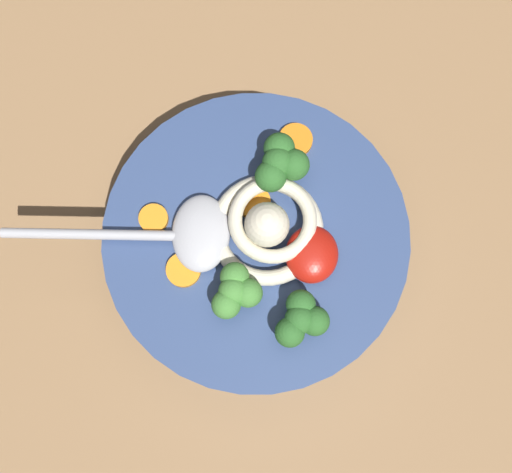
% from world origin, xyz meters
% --- Properties ---
extents(table_slab, '(1.27, 1.27, 0.03)m').
position_xyz_m(table_slab, '(0.00, 0.00, 0.01)').
color(table_slab, '#936D47').
rests_on(table_slab, ground).
extents(soup_bowl, '(0.24, 0.24, 0.07)m').
position_xyz_m(soup_bowl, '(0.01, 0.03, 0.06)').
color(soup_bowl, '#334775').
rests_on(soup_bowl, table_slab).
extents(noodle_pile, '(0.10, 0.09, 0.04)m').
position_xyz_m(noodle_pile, '(0.02, 0.02, 0.11)').
color(noodle_pile, beige).
rests_on(noodle_pile, soup_bowl).
extents(soup_spoon, '(0.06, 0.17, 0.02)m').
position_xyz_m(soup_spoon, '(0.01, 0.09, 0.10)').
color(soup_spoon, '#B7B7BC').
rests_on(soup_spoon, soup_bowl).
extents(chili_sauce_dollop, '(0.04, 0.04, 0.02)m').
position_xyz_m(chili_sauce_dollop, '(-0.00, -0.01, 0.10)').
color(chili_sauce_dollop, '#B2190F').
rests_on(chili_sauce_dollop, soup_bowl).
extents(broccoli_floret_left, '(0.04, 0.04, 0.03)m').
position_xyz_m(broccoli_floret_left, '(-0.03, 0.04, 0.11)').
color(broccoli_floret_left, '#7A9E60').
rests_on(broccoli_floret_left, soup_bowl).
extents(broccoli_floret_far, '(0.05, 0.04, 0.04)m').
position_xyz_m(broccoli_floret_far, '(0.06, 0.02, 0.12)').
color(broccoli_floret_far, '#7A9E60').
rests_on(broccoli_floret_far, soup_bowl).
extents(broccoli_floret_rear, '(0.04, 0.04, 0.03)m').
position_xyz_m(broccoli_floret_rear, '(-0.05, -0.01, 0.11)').
color(broccoli_floret_rear, '#7A9E60').
rests_on(broccoli_floret_rear, soup_bowl).
extents(carrot_slice_right, '(0.03, 0.03, 0.01)m').
position_xyz_m(carrot_slice_right, '(0.04, 0.04, 0.10)').
color(carrot_slice_right, orange).
rests_on(carrot_slice_right, soup_bowl).
extents(carrot_slice_center, '(0.02, 0.02, 0.01)m').
position_xyz_m(carrot_slice_center, '(0.02, 0.11, 0.10)').
color(carrot_slice_center, orange).
rests_on(carrot_slice_center, soup_bowl).
extents(carrot_slice_front, '(0.03, 0.03, 0.01)m').
position_xyz_m(carrot_slice_front, '(0.09, 0.01, 0.10)').
color(carrot_slice_front, orange).
rests_on(carrot_slice_front, soup_bowl).
extents(carrot_slice_beside_chili, '(0.03, 0.03, 0.00)m').
position_xyz_m(carrot_slice_beside_chili, '(-0.02, 0.08, 0.10)').
color(carrot_slice_beside_chili, orange).
rests_on(carrot_slice_beside_chili, soup_bowl).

